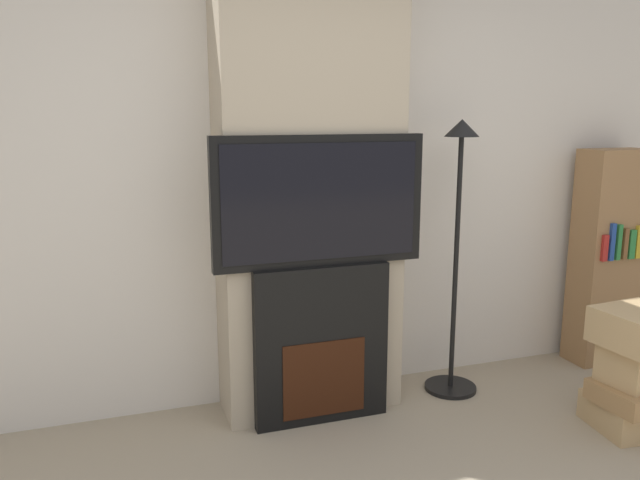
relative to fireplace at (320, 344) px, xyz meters
name	(u,v)px	position (x,y,z in m)	size (l,w,h in m)	color
wall_back	(298,174)	(0.00, 0.41, 0.91)	(6.00, 0.06, 2.70)	silver
chimney_breast	(309,178)	(0.00, 0.19, 0.91)	(1.01, 0.38, 2.70)	tan
fireplace	(320,344)	(0.00, 0.00, 0.00)	(0.76, 0.15, 0.89)	black
television	(320,201)	(0.00, 0.00, 0.80)	(1.16, 0.07, 0.70)	black
floor_lamp	(457,239)	(0.90, 0.09, 0.52)	(0.32, 0.32, 1.67)	black
box_stack	(639,371)	(1.59, -0.67, -0.11)	(0.52, 0.43, 0.68)	tan
bookshelf	(608,257)	(2.14, 0.19, 0.29)	(0.46, 0.28, 1.47)	#997047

